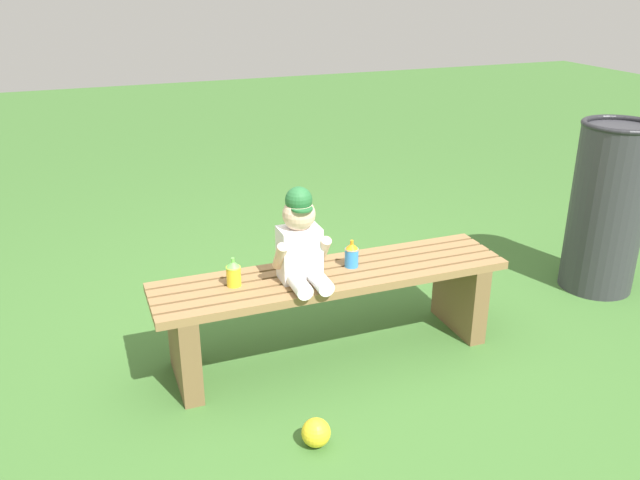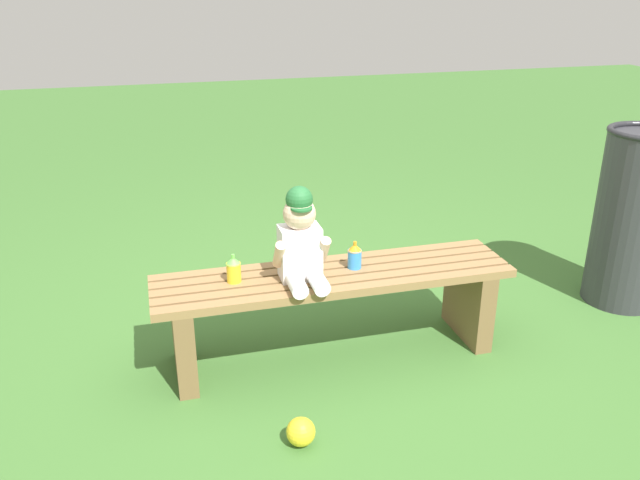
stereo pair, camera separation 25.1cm
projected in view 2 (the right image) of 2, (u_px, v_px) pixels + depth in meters
ground_plane at (333, 353)px, 2.98m from camera, size 16.00×16.00×0.00m
park_bench at (334, 300)px, 2.87m from camera, size 1.56×0.36×0.41m
child_figure at (301, 240)px, 2.70m from camera, size 0.23×0.27×0.40m
sippy_cup_left at (234, 269)px, 2.72m from camera, size 0.06×0.06×0.12m
sippy_cup_right at (355, 256)px, 2.85m from camera, size 0.06×0.06×0.12m
toy_ball at (301, 432)px, 2.39m from camera, size 0.11×0.11×0.11m
trash_bin at (634, 218)px, 3.30m from camera, size 0.39×0.39×0.91m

